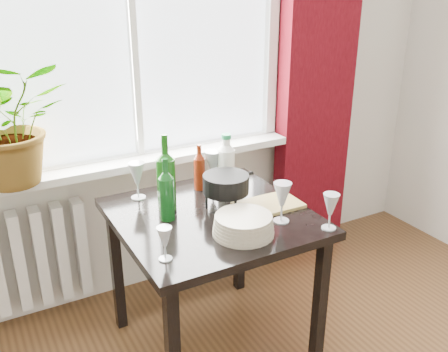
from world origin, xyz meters
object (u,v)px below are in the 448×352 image
wineglass_back_center (213,169)px  fondue_pot (226,192)px  wine_bottle_left (166,189)px  wineglass_back_left (137,180)px  wineglass_far_right (330,211)px  plate_stack (243,225)px  wine_bottle_right (166,172)px  wineglass_front_right (282,202)px  radiator (8,264)px  wineglass_front_left (165,243)px  table (212,232)px  bottle_amber (199,167)px  potted_plant (11,124)px  cleaning_bottle (226,162)px  tv_remote (244,228)px  cutting_board (269,205)px

wineglass_back_center → fondue_pot: 0.24m
wine_bottle_left → wineglass_back_left: size_ratio=1.53×
wineglass_far_right → plate_stack: wineglass_far_right is taller
wine_bottle_right → wineglass_front_right: 0.54m
plate_stack → radiator: bearing=135.6°
fondue_pot → wineglass_front_left: bearing=-148.9°
wine_bottle_right → wineglass_back_left: wine_bottle_right is taller
wineglass_front_right → fondue_pot: 0.28m
table → wineglass_far_right: wineglass_far_right is taller
wineglass_front_right → plate_stack: wineglass_front_right is taller
table → bottle_amber: 0.36m
table → wineglass_back_center: size_ratio=4.10×
potted_plant → cleaning_bottle: (0.93, -0.33, -0.24)m
potted_plant → wineglass_far_right: 1.47m
tv_remote → potted_plant: bearing=140.3°
wineglass_front_left → fondue_pot: 0.51m
table → wine_bottle_left: bearing=165.0°
plate_stack → tv_remote: 0.05m
wineglass_back_center → wineglass_front_left: size_ratio=1.46×
cleaning_bottle → fondue_pot: 0.23m
wine_bottle_left → bottle_amber: bearing=40.2°
wineglass_back_left → fondue_pot: wineglass_back_left is taller
cleaning_bottle → wineglass_front_left: (-0.53, -0.48, -0.08)m
wine_bottle_right → wineglass_back_left: (-0.08, 0.18, -0.09)m
wineglass_front_right → cutting_board: (0.03, 0.15, -0.09)m
radiator → cutting_board: bearing=-31.6°
bottle_amber → wineglass_back_left: 0.32m
wineglass_front_left → plate_stack: (0.36, 0.03, -0.03)m
cleaning_bottle → wineglass_far_right: cleaning_bottle is taller
radiator → wineglass_far_right: wineglass_far_right is taller
wineglass_front_right → cutting_board: wineglass_front_right is taller
wineglass_far_right → fondue_pot: bearing=126.6°
wine_bottle_left → wineglass_front_left: (-0.14, -0.31, -0.07)m
wineglass_front_left → cutting_board: (0.61, 0.20, -0.06)m
wineglass_back_left → tv_remote: size_ratio=1.16×
cleaning_bottle → wineglass_front_left: 0.71m
table → wineglass_front_right: size_ratio=4.48×
wineglass_far_right → wineglass_back_left: bearing=131.5°
wineglass_front_right → radiator: bearing=142.2°
table → plate_stack: 0.27m
wine_bottle_right → wineglass_front_left: wine_bottle_right is taller
wineglass_far_right → wineglass_back_center: 0.67m
potted_plant → wine_bottle_right: bearing=-34.5°
cleaning_bottle → wineglass_back_left: cleaning_bottle is taller
bottle_amber → wine_bottle_right: bearing=-149.9°
potted_plant → wine_bottle_left: bearing=-42.4°
wine_bottle_left → cutting_board: bearing=-13.4°
wineglass_back_left → cutting_board: bearing=-37.3°
wine_bottle_left → plate_stack: bearing=-51.5°
plate_stack → wineglass_back_left: bearing=115.4°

